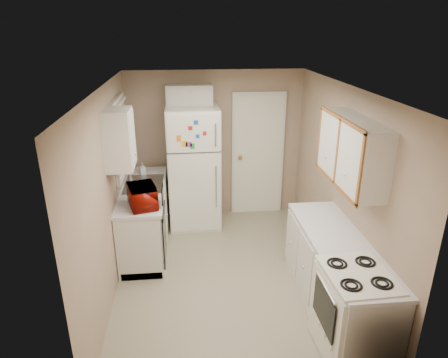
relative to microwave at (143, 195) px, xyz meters
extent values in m
plane|color=#B3AB8D|center=(1.04, -0.31, -1.05)|extent=(3.80, 3.80, 0.00)
plane|color=white|center=(1.04, -0.31, 1.35)|extent=(3.80, 3.80, 0.00)
plane|color=tan|center=(-0.36, -0.31, 0.15)|extent=(3.80, 3.80, 0.00)
plane|color=tan|center=(2.44, -0.31, 0.15)|extent=(3.80, 3.80, 0.00)
plane|color=tan|center=(1.04, 1.59, 0.15)|extent=(2.80, 2.80, 0.00)
plane|color=tan|center=(1.04, -2.21, 0.15)|extent=(2.80, 2.80, 0.00)
cube|color=silver|center=(-0.06, 0.59, -0.60)|extent=(0.60, 1.80, 0.90)
cube|color=black|center=(0.23, -0.01, -0.56)|extent=(0.03, 0.58, 0.72)
cube|color=gray|center=(-0.06, 0.74, -0.19)|extent=(0.54, 0.74, 0.16)
imported|color=#880E04|center=(0.00, 0.00, 0.00)|extent=(0.53, 0.38, 0.32)
imported|color=silver|center=(-0.11, 1.17, -0.05)|extent=(0.10, 0.10, 0.17)
cube|color=silver|center=(-0.32, 0.74, 0.55)|extent=(0.10, 0.98, 1.08)
cube|color=silver|center=(-0.21, -0.09, 0.75)|extent=(0.30, 0.45, 0.70)
cube|color=white|center=(0.68, 1.23, -0.09)|extent=(0.80, 0.78, 1.91)
cube|color=silver|center=(0.64, 1.44, 0.95)|extent=(0.70, 0.30, 0.40)
cube|color=white|center=(1.74, 1.55, -0.03)|extent=(0.86, 0.06, 2.08)
cube|color=silver|center=(2.14, -1.11, -0.60)|extent=(0.60, 2.00, 0.90)
cube|color=white|center=(2.09, -1.71, -0.62)|extent=(0.60, 0.73, 0.86)
cube|color=silver|center=(2.29, -0.81, 0.75)|extent=(0.30, 1.20, 0.70)
camera|label=1|loc=(0.55, -4.66, 2.00)|focal=32.00mm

